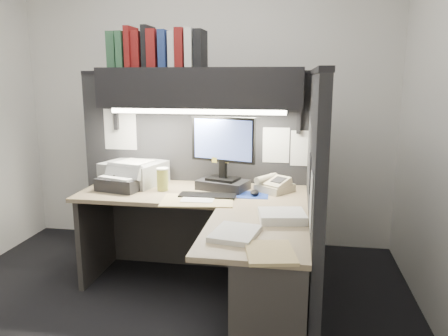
{
  "coord_description": "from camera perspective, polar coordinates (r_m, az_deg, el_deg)",
  "views": [
    {
      "loc": [
        0.86,
        -2.55,
        1.58
      ],
      "look_at": [
        0.35,
        0.51,
        0.93
      ],
      "focal_mm": 35.0,
      "sensor_mm": 36.0,
      "label": 1
    }
  ],
  "objects": [
    {
      "name": "paper_stack_b",
      "position": [
        2.41,
        1.48,
        -8.54
      ],
      "size": [
        0.28,
        0.33,
        0.03
      ],
      "primitive_type": "cube",
      "rotation": [
        0.0,
        0.0,
        -0.17
      ],
      "color": "white",
      "rests_on": "desk"
    },
    {
      "name": "floor",
      "position": [
        3.12,
        -8.31,
        -18.78
      ],
      "size": [
        3.5,
        3.5,
        0.0
      ],
      "primitive_type": "plane",
      "color": "black",
      "rests_on": "ground"
    },
    {
      "name": "wall_back",
      "position": [
        4.14,
        -2.48,
        8.62
      ],
      "size": [
        3.5,
        0.04,
        2.7
      ],
      "primitive_type": "cube",
      "color": "silver",
      "rests_on": "floor"
    },
    {
      "name": "task_light_tube",
      "position": [
        3.25,
        -3.6,
        7.37
      ],
      "size": [
        1.32,
        0.04,
        0.04
      ],
      "primitive_type": "cylinder",
      "rotation": [
        0.0,
        1.57,
        0.0
      ],
      "color": "white",
      "rests_on": "overhead_shelf"
    },
    {
      "name": "partition_right",
      "position": [
        2.84,
        11.61,
        -4.41
      ],
      "size": [
        0.06,
        1.5,
        1.6
      ],
      "primitive_type": "cube",
      "color": "black",
      "rests_on": "floor"
    },
    {
      "name": "keyboard",
      "position": [
        3.16,
        -2.2,
        -3.65
      ],
      "size": [
        0.41,
        0.14,
        0.02
      ],
      "primitive_type": "cube",
      "rotation": [
        0.0,
        0.0,
        0.02
      ],
      "color": "black",
      "rests_on": "desk"
    },
    {
      "name": "overhead_shelf",
      "position": [
        3.38,
        -3.09,
        10.43
      ],
      "size": [
        1.55,
        0.34,
        0.3
      ],
      "primitive_type": "cube",
      "color": "black",
      "rests_on": "partition_back"
    },
    {
      "name": "notebook_stack",
      "position": [
        3.45,
        -13.18,
        -1.94
      ],
      "size": [
        0.37,
        0.33,
        0.1
      ],
      "primitive_type": "cube",
      "rotation": [
        0.0,
        0.0,
        -0.22
      ],
      "color": "black",
      "rests_on": "desk"
    },
    {
      "name": "open_folder",
      "position": [
        3.06,
        -3.47,
        -4.25
      ],
      "size": [
        0.54,
        0.39,
        0.01
      ],
      "primitive_type": "cube",
      "rotation": [
        0.0,
        0.0,
        0.13
      ],
      "color": "tan",
      "rests_on": "desk"
    },
    {
      "name": "pinned_papers",
      "position": [
        3.18,
        1.48,
        2.28
      ],
      "size": [
        1.76,
        1.31,
        0.51
      ],
      "color": "white",
      "rests_on": "partition_back"
    },
    {
      "name": "coffee_cup",
      "position": [
        3.36,
        -8.02,
        -1.54
      ],
      "size": [
        0.11,
        0.11,
        0.16
      ],
      "primitive_type": "cylinder",
      "rotation": [
        0.0,
        0.0,
        0.36
      ],
      "color": "#CCB851",
      "rests_on": "desk"
    },
    {
      "name": "desk",
      "position": [
        2.82,
        -0.16,
        -11.98
      ],
      "size": [
        1.7,
        1.53,
        0.73
      ],
      "color": "#9C8463",
      "rests_on": "floor"
    },
    {
      "name": "printer",
      "position": [
        3.61,
        -11.66,
        -0.61
      ],
      "size": [
        0.53,
        0.49,
        0.18
      ],
      "primitive_type": "cube",
      "rotation": [
        0.0,
        0.0,
        -0.28
      ],
      "color": "#96999B",
      "rests_on": "desk"
    },
    {
      "name": "telephone",
      "position": [
        3.33,
        6.64,
        -2.28
      ],
      "size": [
        0.32,
        0.32,
        0.09
      ],
      "primitive_type": "cube",
      "rotation": [
        0.0,
        0.0,
        -0.62
      ],
      "color": "beige",
      "rests_on": "desk"
    },
    {
      "name": "partition_back",
      "position": [
        3.66,
        -3.8,
        -0.53
      ],
      "size": [
        1.9,
        0.06,
        1.6
      ],
      "primitive_type": "cube",
      "color": "black",
      "rests_on": "floor"
    },
    {
      "name": "paper_stack_a",
      "position": [
        2.68,
        7.58,
        -6.25
      ],
      "size": [
        0.31,
        0.27,
        0.05
      ],
      "primitive_type": "cube",
      "rotation": [
        0.0,
        0.0,
        0.17
      ],
      "color": "white",
      "rests_on": "desk"
    },
    {
      "name": "monitor",
      "position": [
        3.32,
        -0.14,
        0.91
      ],
      "size": [
        0.51,
        0.33,
        0.56
      ],
      "rotation": [
        0.0,
        0.0,
        -0.29
      ],
      "color": "black",
      "rests_on": "desk"
    },
    {
      "name": "binder_row",
      "position": [
        3.47,
        -8.72,
        15.12
      ],
      "size": [
        0.74,
        0.26,
        0.31
      ],
      "color": "#285035",
      "rests_on": "overhead_shelf"
    },
    {
      "name": "manila_stack",
      "position": [
        2.19,
        6.05,
        -10.92
      ],
      "size": [
        0.29,
        0.34,
        0.02
      ],
      "primitive_type": "cube",
      "rotation": [
        0.0,
        0.0,
        0.2
      ],
      "color": "tan",
      "rests_on": "desk"
    },
    {
      "name": "mousepad",
      "position": [
        3.21,
        3.77,
        -3.53
      ],
      "size": [
        0.24,
        0.22,
        0.0
      ],
      "primitive_type": "cube",
      "rotation": [
        0.0,
        0.0,
        0.04
      ],
      "color": "navy",
      "rests_on": "desk"
    },
    {
      "name": "mouse",
      "position": [
        3.2,
        4.01,
        -3.21
      ],
      "size": [
        0.07,
        0.1,
        0.04
      ],
      "primitive_type": "ellipsoid",
      "rotation": [
        0.0,
        0.0,
        -0.06
      ],
      "color": "black",
      "rests_on": "mousepad"
    }
  ]
}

